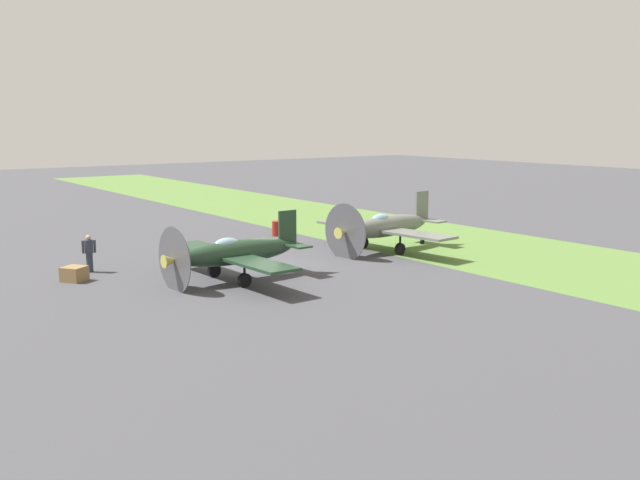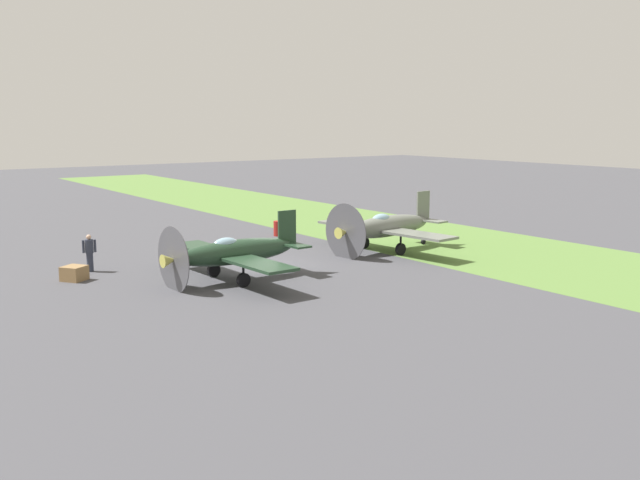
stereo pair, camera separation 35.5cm
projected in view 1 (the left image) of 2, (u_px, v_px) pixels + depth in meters
ground_plane at (270, 267)px, 34.24m from camera, size 160.00×160.00×0.00m
grass_verge at (450, 242)px, 41.28m from camera, size 120.00×11.00×0.01m
airplane_lead at (234, 252)px, 31.07m from camera, size 8.43×6.68×3.01m
airplane_wingman at (386, 226)px, 38.25m from camera, size 8.91×7.07×3.16m
ground_crew_chief at (89, 253)px, 32.95m from camera, size 0.38×0.62×1.73m
fuel_drum at (277, 229)px, 43.34m from camera, size 0.60×0.60×0.90m
supply_crate at (74, 274)px, 31.18m from camera, size 1.25×1.25×0.64m
runway_marker_cone at (335, 236)px, 41.97m from camera, size 0.36×0.36×0.44m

